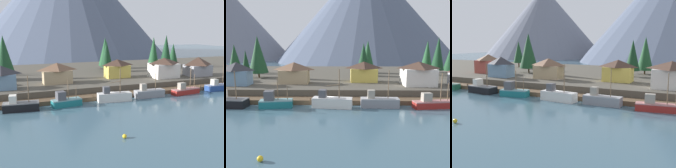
# 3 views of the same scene
# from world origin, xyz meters

# --- Properties ---
(ground_plane) EXTENTS (400.00, 400.00, 1.00)m
(ground_plane) POSITION_xyz_m (0.00, 20.00, -0.50)
(ground_plane) COLOR #3D5B6B
(dock) EXTENTS (80.00, 4.00, 1.60)m
(dock) POSITION_xyz_m (0.00, 1.99, 0.50)
(dock) COLOR brown
(dock) RESTS_ON ground_plane
(shoreline_bank) EXTENTS (400.00, 56.00, 2.50)m
(shoreline_bank) POSITION_xyz_m (0.00, 32.00, 1.25)
(shoreline_bank) COLOR #4C473D
(shoreline_bank) RESTS_ON ground_plane
(mountain_west_peak) EXTENTS (101.20, 101.20, 57.33)m
(mountain_west_peak) POSITION_xyz_m (-93.76, 152.81, 28.66)
(mountain_west_peak) COLOR slate
(mountain_west_peak) RESTS_ON ground_plane
(fishing_boat_black) EXTENTS (7.63, 3.56, 7.58)m
(fishing_boat_black) POSITION_xyz_m (-20.86, -1.92, 1.14)
(fishing_boat_black) COLOR black
(fishing_boat_black) RESTS_ON ground_plane
(fishing_boat_teal) EXTENTS (6.94, 3.47, 6.24)m
(fishing_boat_teal) POSITION_xyz_m (-11.14, -1.92, 1.19)
(fishing_boat_teal) COLOR #196B70
(fishing_boat_teal) RESTS_ON ground_plane
(fishing_boat_white) EXTENTS (8.41, 3.36, 8.07)m
(fishing_boat_white) POSITION_xyz_m (0.67, -1.79, 1.22)
(fishing_boat_white) COLOR silver
(fishing_boat_white) RESTS_ON ground_plane
(fishing_boat_grey) EXTENTS (7.88, 2.53, 7.84)m
(fishing_boat_grey) POSITION_xyz_m (10.57, -1.38, 1.13)
(fishing_boat_grey) COLOR gray
(fishing_boat_grey) RESTS_ON ground_plane
(fishing_boat_red) EXTENTS (8.40, 3.20, 7.22)m
(fishing_boat_red) POSITION_xyz_m (21.49, -1.74, 0.99)
(fishing_boat_red) COLOR maroon
(fishing_boat_red) RESTS_ON ground_plane
(house_red) EXTENTS (7.46, 6.25, 6.17)m
(house_red) POSITION_xyz_m (-34.99, 16.73, 5.65)
(house_red) COLOR #9E4238
(house_red) RESTS_ON shoreline_bank
(house_yellow) EXTENTS (7.72, 4.55, 5.70)m
(house_yellow) POSITION_xyz_m (8.93, 15.95, 5.41)
(house_yellow) COLOR gold
(house_yellow) RESTS_ON shoreline_bank
(house_tan) EXTENTS (8.13, 4.69, 5.71)m
(house_tan) POSITION_xyz_m (-10.15, 13.17, 5.42)
(house_tan) COLOR tan
(house_tan) RESTS_ON shoreline_bank
(house_white) EXTENTS (8.21, 6.99, 6.12)m
(house_white) POSITION_xyz_m (22.50, 10.96, 5.62)
(house_white) COLOR silver
(house_white) RESTS_ON shoreline_bank
(house_blue) EXTENTS (7.06, 4.26, 5.96)m
(house_blue) POSITION_xyz_m (-24.37, 9.98, 5.55)
(house_blue) COLOR #6689A8
(house_blue) RESTS_ON shoreline_bank
(conifer_near_left) EXTENTS (5.98, 5.98, 13.08)m
(conifer_near_left) POSITION_xyz_m (-23.57, 23.25, 9.82)
(conifer_near_left) COLOR #4C3823
(conifer_near_left) RESTS_ON shoreline_bank
(conifer_near_right) EXTENTS (2.62, 2.62, 8.42)m
(conifer_near_right) POSITION_xyz_m (-31.90, 33.34, 7.49)
(conifer_near_right) COLOR #4C3823
(conifer_near_right) RESTS_ON shoreline_bank
(conifer_back_left) EXTENTS (4.37, 4.37, 10.84)m
(conifer_back_left) POSITION_xyz_m (9.87, 28.07, 8.80)
(conifer_back_left) COLOR #4C3823
(conifer_back_left) RESTS_ON shoreline_bank
(conifer_centre) EXTENTS (5.06, 5.06, 11.88)m
(conifer_centre) POSITION_xyz_m (12.09, 35.64, 9.10)
(conifer_centre) COLOR #4C3823
(conifer_centre) RESTS_ON shoreline_bank
(conifer_far_left) EXTENTS (4.26, 4.26, 10.43)m
(conifer_far_left) POSITION_xyz_m (-37.91, 37.63, 8.65)
(conifer_far_left) COLOR #4C3823
(conifer_far_left) RESTS_ON shoreline_bank
(channel_buoy) EXTENTS (0.70, 0.70, 0.70)m
(channel_buoy) POSITION_xyz_m (-6.28, -23.89, 0.35)
(channel_buoy) COLOR gold
(channel_buoy) RESTS_ON ground_plane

